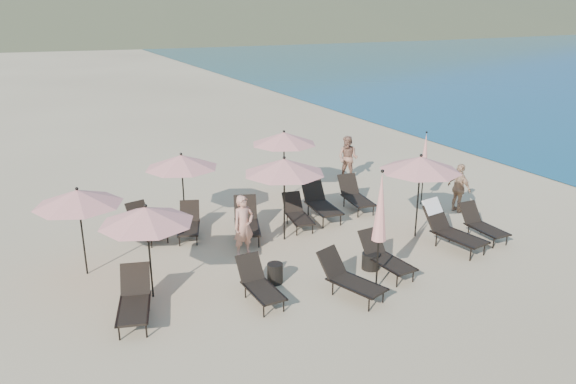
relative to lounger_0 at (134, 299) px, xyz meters
name	(u,v)px	position (x,y,z in m)	size (l,w,h in m)	color
ground	(382,271)	(5.85, -0.46, -0.44)	(800.00, 800.00, 0.00)	#D6BA8C
lounger_0	(134,299)	(0.00, 0.00, 0.00)	(1.04, 1.74, 0.94)	black
lounger_1	(259,283)	(2.61, -0.43, -0.04)	(0.62, 1.51, 0.86)	black
lounger_2	(349,277)	(4.48, -1.11, -0.01)	(1.11, 1.73, 0.93)	black
lounger_3	(385,256)	(5.85, -0.54, -0.01)	(0.74, 1.63, 0.91)	black
lounger_4	(449,227)	(8.31, -0.01, 0.11)	(0.95, 1.92, 1.15)	black
lounger_5	(482,224)	(9.52, 0.03, -0.03)	(0.59, 1.52, 0.87)	black
lounger_6	(146,223)	(1.19, 4.15, -0.03)	(0.94, 1.64, 0.89)	black
lounger_7	(189,223)	(2.28, 3.73, -0.04)	(1.03, 1.58, 0.85)	black
lounger_8	(247,221)	(3.71, 2.99, 0.02)	(1.17, 1.84, 0.99)	black
lounger_9	(297,213)	(5.33, 3.06, -0.04)	(0.80, 1.57, 0.86)	black
lounger_10	(320,202)	(6.28, 3.38, 0.04)	(0.84, 1.84, 1.03)	black
lounger_11	(355,195)	(7.65, 3.57, 0.00)	(0.83, 1.72, 0.95)	black
umbrella_open_0	(146,215)	(0.54, 0.75, 1.50)	(2.04, 2.04, 2.19)	black
umbrella_open_1	(284,166)	(4.56, 2.33, 1.67)	(2.22, 2.22, 2.38)	black
umbrella_open_2	(421,164)	(7.95, 0.91, 1.67)	(2.21, 2.21, 2.38)	black
umbrella_open_3	(181,162)	(2.37, 4.46, 1.53)	(2.08, 2.08, 2.23)	black
umbrella_open_4	(284,138)	(6.09, 5.50, 1.61)	(2.15, 2.15, 2.31)	black
umbrella_open_5	(78,198)	(-0.63, 2.57, 1.51)	(2.05, 2.05, 2.20)	black
umbrella_closed_0	(380,208)	(5.20, -1.16, 1.54)	(0.33, 0.33, 2.85)	black
umbrella_closed_1	(425,154)	(9.80, 2.94, 1.24)	(0.28, 0.28, 2.42)	black
side_table_0	(275,273)	(3.25, 0.13, -0.20)	(0.37, 0.37, 0.49)	black
side_table_1	(371,261)	(5.67, -0.23, -0.24)	(0.45, 0.45, 0.41)	black
beachgoer_a	(244,226)	(3.18, 1.86, 0.37)	(0.59, 0.39, 1.63)	tan
beachgoer_b	(348,158)	(9.10, 6.32, 0.38)	(0.79, 0.62, 1.63)	#9F6A52
beachgoer_c	(459,188)	(10.39, 1.91, 0.33)	(0.90, 0.38, 1.54)	tan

